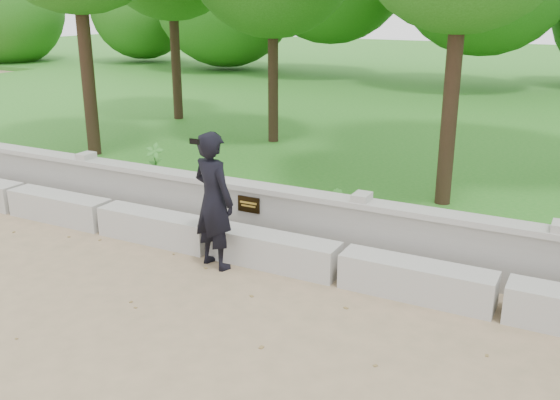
{
  "coord_description": "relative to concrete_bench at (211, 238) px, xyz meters",
  "views": [
    {
      "loc": [
        4.75,
        -5.04,
        3.52
      ],
      "look_at": [
        1.22,
        1.7,
        1.05
      ],
      "focal_mm": 40.0,
      "sensor_mm": 36.0,
      "label": 1
    }
  ],
  "objects": [
    {
      "name": "ground",
      "position": [
        -0.0,
        -1.9,
        -0.22
      ],
      "size": [
        80.0,
        80.0,
        0.0
      ],
      "primitive_type": "plane",
      "color": "#9A7F5E",
      "rests_on": "ground"
    },
    {
      "name": "lawn",
      "position": [
        -0.0,
        12.1,
        -0.1
      ],
      "size": [
        40.0,
        22.0,
        0.25
      ],
      "primitive_type": "cube",
      "color": "#206B19",
      "rests_on": "ground"
    },
    {
      "name": "concrete_bench",
      "position": [
        0.0,
        0.0,
        0.0
      ],
      "size": [
        11.9,
        0.45,
        0.45
      ],
      "color": "#A5A39C",
      "rests_on": "ground"
    },
    {
      "name": "parapet_wall",
      "position": [
        0.0,
        0.7,
        0.24
      ],
      "size": [
        12.5,
        0.35,
        0.9
      ],
      "color": "#9B9993",
      "rests_on": "ground"
    },
    {
      "name": "man_main",
      "position": [
        0.29,
        -0.35,
        0.72
      ],
      "size": [
        0.79,
        0.72,
        1.89
      ],
      "color": "black",
      "rests_on": "ground"
    },
    {
      "name": "shrub_a",
      "position": [
        -2.66,
        2.1,
        0.36
      ],
      "size": [
        0.41,
        0.34,
        0.67
      ],
      "primitive_type": "imported",
      "rotation": [
        0.0,
        0.0,
        0.34
      ],
      "color": "#3D8D30",
      "rests_on": "lawn"
    },
    {
      "name": "shrub_b",
      "position": [
        1.32,
        1.4,
        0.28
      ],
      "size": [
        0.35,
        0.36,
        0.51
      ],
      "primitive_type": "imported",
      "rotation": [
        0.0,
        0.0,
        2.18
      ],
      "color": "#3D8D30",
      "rests_on": "lawn"
    }
  ]
}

